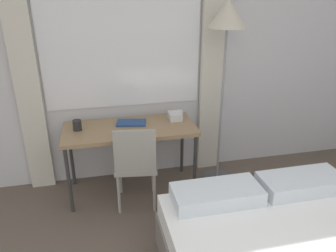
{
  "coord_description": "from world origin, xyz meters",
  "views": [
    {
      "loc": [
        -0.82,
        -0.25,
        2.04
      ],
      "look_at": [
        -0.23,
        2.37,
        0.89
      ],
      "focal_mm": 35.0,
      "sensor_mm": 36.0,
      "label": 1
    }
  ],
  "objects": [
    {
      "name": "mug",
      "position": [
        -1.04,
        2.81,
        0.79
      ],
      "size": [
        0.08,
        0.08,
        0.1
      ],
      "color": "#262628",
      "rests_on": "desk"
    },
    {
      "name": "desk_chair",
      "position": [
        -0.52,
        2.48,
        0.5
      ],
      "size": [
        0.45,
        0.45,
        0.88
      ],
      "rotation": [
        0.0,
        0.0,
        -0.14
      ],
      "color": "gray",
      "rests_on": "ground_plane"
    },
    {
      "name": "book",
      "position": [
        -0.51,
        2.85,
        0.75
      ],
      "size": [
        0.32,
        0.22,
        0.02
      ],
      "rotation": [
        0.0,
        0.0,
        -0.2
      ],
      "color": "navy",
      "rests_on": "desk"
    },
    {
      "name": "desk",
      "position": [
        -0.53,
        2.77,
        0.68
      ],
      "size": [
        1.32,
        0.59,
        0.74
      ],
      "color": "#937551",
      "rests_on": "ground_plane"
    },
    {
      "name": "wall_back_with_window",
      "position": [
        -0.06,
        3.14,
        1.35
      ],
      "size": [
        5.73,
        0.13,
        2.7
      ],
      "color": "silver",
      "rests_on": "ground_plane"
    },
    {
      "name": "standing_lamp",
      "position": [
        0.44,
        2.78,
        1.64
      ],
      "size": [
        0.37,
        0.37,
        1.94
      ],
      "color": "#4C4C51",
      "rests_on": "ground_plane"
    },
    {
      "name": "telephone",
      "position": [
        -0.04,
        2.87,
        0.78
      ],
      "size": [
        0.15,
        0.14,
        0.1
      ],
      "color": "silver",
      "rests_on": "desk"
    }
  ]
}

